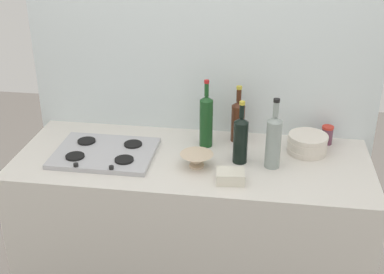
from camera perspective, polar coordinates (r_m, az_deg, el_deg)
The scene contains 11 objects.
counter_block at distance 2.83m, azimuth 0.00°, elevation -10.46°, with size 1.80×0.70×0.90m, color silver.
backsplash_panel at distance 2.80m, azimuth 1.14°, elevation 7.67°, with size 1.90×0.06×2.51m, color silver.
stovetop_hob at distance 2.65m, azimuth -9.71°, elevation -1.75°, with size 0.51×0.39×0.04m.
plate_stack at distance 2.69m, azimuth 12.76°, elevation -0.73°, with size 0.21×0.21×0.10m.
wine_bottle_leftmost at distance 2.66m, azimuth 1.60°, elevation 1.90°, with size 0.07×0.07×0.37m.
wine_bottle_mid_left at distance 2.74m, azimuth 5.15°, elevation 1.92°, with size 0.07×0.07×0.31m.
wine_bottle_mid_right at distance 2.48m, azimuth 9.10°, elevation -0.40°, with size 0.07×0.07×0.36m.
wine_bottle_rightmost at distance 2.51m, azimuth 5.45°, elevation -0.21°, with size 0.07×0.07×0.32m.
mixing_bowl at distance 2.50m, azimuth 0.53°, elevation -2.53°, with size 0.16×0.16×0.07m.
butter_dish at distance 2.38m, azimuth 4.31°, elevation -4.41°, with size 0.13×0.10×0.05m, color silver.
condiment_jar_front at distance 2.81m, azimuth 14.86°, elevation 0.23°, with size 0.06×0.06×0.10m.
Camera 1 is at (0.33, -2.26, 2.12)m, focal length 47.74 mm.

